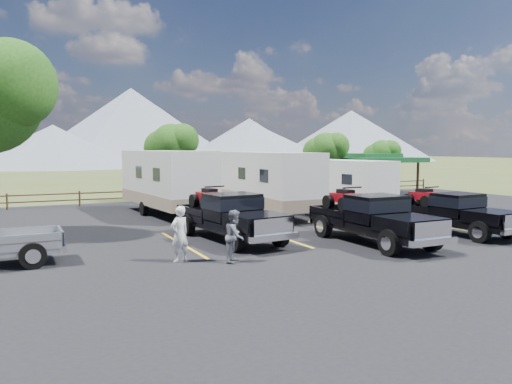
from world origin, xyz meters
name	(u,v)px	position (x,y,z in m)	size (l,w,h in m)	color
ground	(381,251)	(0.00, 0.00, 0.00)	(320.00, 320.00, 0.00)	#405122
asphalt_lot	(332,237)	(0.00, 3.00, 0.02)	(44.00, 34.00, 0.04)	black
stall_lines	(319,233)	(0.00, 4.00, 0.04)	(12.12, 5.50, 0.01)	yellow
tree_ne_a	(326,150)	(8.97, 17.01, 3.48)	(3.11, 2.92, 4.76)	#322213
tree_ne_b	(382,154)	(14.98, 18.01, 3.13)	(2.77, 2.59, 4.27)	#322213
tree_north	(171,145)	(-2.03, 19.02, 3.83)	(3.46, 3.24, 5.25)	#322213
rail_fence	(230,191)	(2.00, 18.50, 0.61)	(36.12, 0.12, 1.00)	brown
pavilion	(370,159)	(13.00, 17.00, 2.79)	(6.20, 6.20, 3.22)	brown
mountain_range	(34,129)	(-7.63, 105.98, 7.87)	(209.00, 71.00, 20.00)	slate
rig_left	(229,215)	(-4.07, 4.09, 1.02)	(2.71, 6.29, 2.04)	black
rig_center	(372,217)	(0.51, 1.19, 1.02)	(2.19, 6.13, 2.04)	black
rig_right	(453,212)	(4.95, 1.42, 0.95)	(2.31, 5.80, 1.90)	black
trailer_left	(167,181)	(-4.21, 12.43, 1.84)	(3.25, 9.94, 3.44)	white
trailer_center	(269,182)	(0.63, 9.83, 1.80)	(2.62, 9.64, 3.36)	white
trailer_right	(342,184)	(5.12, 9.59, 1.56)	(2.75, 8.40, 2.91)	white
person_a	(180,234)	(-6.92, 1.31, 0.92)	(0.64, 0.42, 1.76)	silver
person_b	(235,236)	(-5.37, 0.54, 0.86)	(0.80, 0.62, 1.64)	slate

